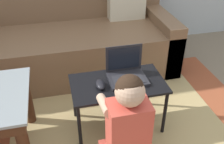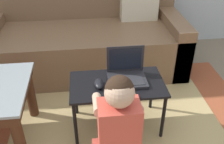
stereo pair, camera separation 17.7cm
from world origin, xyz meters
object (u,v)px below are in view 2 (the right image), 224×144
object	(u,v)px
couch	(86,40)
person_seated	(119,133)
computer_mouse	(99,84)
laptop_desk	(117,88)
laptop	(127,75)

from	to	relation	value
couch	person_seated	size ratio (longest dim) A/B	2.66
computer_mouse	couch	bearing A→B (deg)	93.56
computer_mouse	person_seated	world-z (taller)	person_seated
couch	laptop_desk	world-z (taller)	couch
couch	laptop_desk	size ratio (longest dim) A/B	2.89
computer_mouse	person_seated	size ratio (longest dim) A/B	0.16
couch	laptop	distance (m)	0.92
laptop	computer_mouse	size ratio (longest dim) A/B	2.29
laptop_desk	person_seated	world-z (taller)	person_seated
laptop	laptop_desk	bearing A→B (deg)	-152.00
laptop	computer_mouse	xyz separation A→B (m)	(-0.20, -0.06, -0.02)
computer_mouse	laptop	bearing A→B (deg)	16.23
laptop	person_seated	bearing A→B (deg)	-104.91
laptop_desk	computer_mouse	distance (m)	0.14
laptop	person_seated	xyz separation A→B (m)	(-0.11, -0.43, -0.11)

